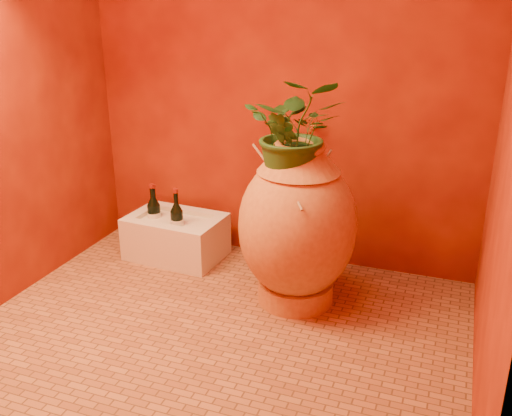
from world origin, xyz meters
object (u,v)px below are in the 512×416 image
at_px(wine_bottle_b, 177,222).
at_px(wine_bottle_c, 155,214).
at_px(stone_basin, 176,237).
at_px(wine_bottle_a, 154,215).
at_px(wall_tap, 312,128).
at_px(amphora, 297,225).

height_order(wine_bottle_b, wine_bottle_c, wine_bottle_b).
height_order(stone_basin, wine_bottle_b, wine_bottle_b).
height_order(wine_bottle_a, wall_tap, wall_tap).
height_order(stone_basin, wall_tap, wall_tap).
height_order(stone_basin, wine_bottle_a, wine_bottle_a).
bearing_deg(wall_tap, wine_bottle_a, -168.62).
distance_m(wine_bottle_a, wall_tap, 1.20).
bearing_deg(amphora, wine_bottle_c, 164.56).
bearing_deg(amphora, stone_basin, 162.86).
relative_size(wine_bottle_b, wine_bottle_c, 1.06).
distance_m(wine_bottle_a, wine_bottle_c, 0.01).
xyz_separation_m(amphora, wine_bottle_b, (-0.86, 0.22, -0.18)).
bearing_deg(stone_basin, wine_bottle_c, 174.70).
relative_size(stone_basin, wall_tap, 4.26).
relative_size(amphora, wine_bottle_b, 2.70).
xyz_separation_m(wine_bottle_a, wall_tap, (1.00, 0.20, 0.62)).
bearing_deg(stone_basin, wall_tap, 13.70).
relative_size(stone_basin, wine_bottle_c, 1.95).
xyz_separation_m(stone_basin, wall_tap, (0.84, 0.21, 0.76)).
xyz_separation_m(amphora, wine_bottle_c, (-1.06, 0.29, -0.19)).
relative_size(amphora, wine_bottle_c, 2.87).
xyz_separation_m(stone_basin, wine_bottle_b, (0.05, -0.06, 0.14)).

